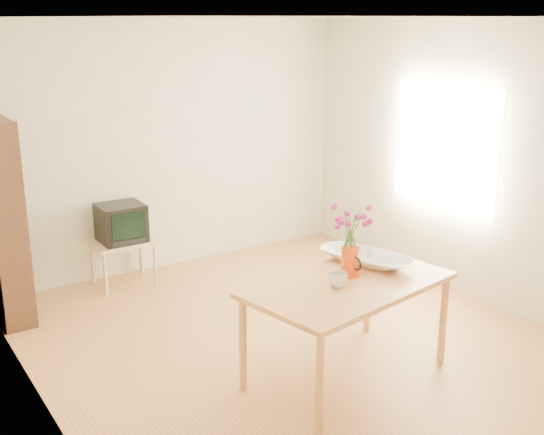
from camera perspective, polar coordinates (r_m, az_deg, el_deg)
room at (r=5.36m, az=1.98°, el=2.39°), size 4.50×4.50×4.50m
table at (r=5.02m, az=6.41°, el=-6.19°), size 1.65×1.12×0.75m
tv_stand at (r=6.98m, az=-12.38°, el=-2.47°), size 0.60×0.45×0.46m
bookshelf at (r=6.36m, az=-21.59°, el=-0.84°), size 0.28×0.70×1.80m
pitcher at (r=5.09m, az=6.52°, el=-3.76°), size 0.15×0.22×0.22m
flowers at (r=5.00m, az=6.64°, el=-0.65°), size 0.25×0.25×0.36m
mug at (r=4.89m, az=5.56°, el=-5.21°), size 0.19×0.19×0.10m
bowl at (r=5.30m, az=7.95°, el=-1.41°), size 0.64×0.64×0.48m
teacup_a at (r=5.29m, az=7.61°, el=-1.94°), size 0.11×0.11×0.07m
teacup_b at (r=5.36m, az=8.16°, el=-1.73°), size 0.09×0.09×0.07m
television at (r=6.91m, az=-12.55°, el=-0.36°), size 0.43×0.41×0.37m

